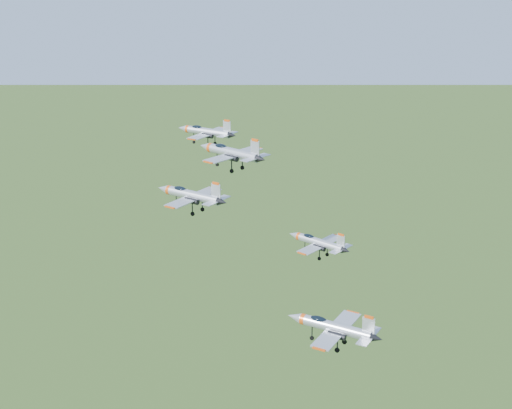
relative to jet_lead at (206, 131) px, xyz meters
The scene contains 5 objects.
jet_lead is the anchor object (origin of this frame).
jet_left_high 19.75m from the jet_lead, 40.96° to the right, with size 13.92×11.59×3.72m.
jet_right_high 34.09m from the jet_lead, 56.09° to the right, with size 12.15×9.97×3.26m.
jet_left_low 29.34m from the jet_lead, ahead, with size 12.79×10.65×3.42m.
jet_right_low 50.77m from the jet_lead, 32.68° to the right, with size 13.63×11.28×3.64m.
Camera 1 is at (58.61, -89.50, 168.66)m, focal length 50.00 mm.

